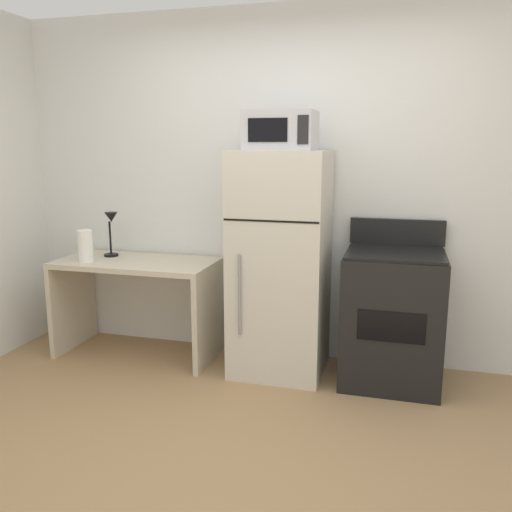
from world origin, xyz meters
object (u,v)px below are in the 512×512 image
object	(u,v)px
refrigerator	(280,264)
desk	(138,288)
desk_lamp	(111,227)
paper_towel_roll	(85,246)
microwave	(281,131)
oven_range	(392,316)

from	to	relation	value
refrigerator	desk	bearing A→B (deg)	179.78
desk_lamp	paper_towel_roll	bearing A→B (deg)	-114.60
microwave	refrigerator	bearing A→B (deg)	90.32
desk	refrigerator	size ratio (longest dim) A/B	0.77
refrigerator	microwave	size ratio (longest dim) A/B	3.43
desk	paper_towel_roll	distance (m)	0.50
desk	oven_range	bearing A→B (deg)	0.12
desk_lamp	paper_towel_roll	world-z (taller)	desk_lamp
desk_lamp	oven_range	xyz separation A→B (m)	(2.16, -0.07, -0.52)
paper_towel_roll	oven_range	world-z (taller)	oven_range
desk	desk_lamp	distance (m)	0.53
desk	desk_lamp	bearing A→B (deg)	162.76
refrigerator	desk_lamp	bearing A→B (deg)	176.66
desk_lamp	desk	bearing A→B (deg)	-17.24
refrigerator	microwave	world-z (taller)	microwave
paper_towel_roll	microwave	world-z (taller)	microwave
desk_lamp	oven_range	bearing A→B (deg)	-1.91
paper_towel_roll	microwave	bearing A→B (deg)	4.39
paper_towel_roll	refrigerator	xyz separation A→B (m)	(1.48, 0.13, -0.08)
desk	microwave	size ratio (longest dim) A/B	2.64
desk_lamp	oven_range	size ratio (longest dim) A/B	0.32
desk_lamp	refrigerator	distance (m)	1.39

